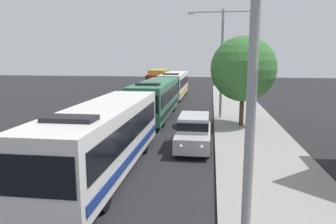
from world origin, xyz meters
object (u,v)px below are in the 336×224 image
(bus_second_in_line, at_px, (156,98))
(roadside_tree, at_px, (243,69))
(bus_lead, at_px, (105,136))
(streetlamp_mid, at_px, (222,53))
(box_truck_oncoming, at_px, (158,79))
(white_suv, at_px, (194,130))
(streetlamp_near, at_px, (254,42))
(bus_middle, at_px, (174,84))

(bus_second_in_line, bearing_deg, roadside_tree, -23.80)
(bus_lead, distance_m, streetlamp_mid, 14.51)
(bus_lead, xyz_separation_m, box_truck_oncoming, (-3.30, 33.86, 0.02))
(bus_lead, bearing_deg, box_truck_oncoming, 95.57)
(bus_lead, height_order, white_suv, bus_lead)
(white_suv, distance_m, roadside_tree, 7.35)
(bus_second_in_line, xyz_separation_m, box_truck_oncoming, (-3.30, 20.72, 0.02))
(bus_lead, bearing_deg, streetlamp_near, -51.00)
(bus_middle, height_order, white_suv, bus_middle)
(bus_lead, xyz_separation_m, streetlamp_near, (5.40, -6.67, 3.74))
(bus_second_in_line, distance_m, white_suv, 9.58)
(streetlamp_near, distance_m, streetlamp_mid, 19.62)
(streetlamp_mid, bearing_deg, bus_second_in_line, 178.01)
(bus_middle, bearing_deg, streetlamp_near, -80.76)
(white_suv, xyz_separation_m, roadside_tree, (3.14, 5.80, 3.23))
(bus_middle, height_order, streetlamp_near, streetlamp_near)
(bus_middle, relative_size, streetlamp_mid, 1.36)
(bus_lead, bearing_deg, streetlamp_mid, 67.37)
(bus_lead, xyz_separation_m, streetlamp_mid, (5.40, 12.95, 3.69))
(streetlamp_mid, height_order, roadside_tree, streetlamp_mid)
(bus_second_in_line, bearing_deg, box_truck_oncoming, 99.06)
(bus_lead, relative_size, streetlamp_near, 1.30)
(bus_middle, distance_m, streetlamp_mid, 15.06)
(bus_lead, relative_size, box_truck_oncoming, 1.47)
(bus_second_in_line, height_order, white_suv, bus_second_in_line)
(bus_middle, height_order, box_truck_oncoming, bus_middle)
(bus_second_in_line, relative_size, box_truck_oncoming, 1.49)
(bus_second_in_line, bearing_deg, white_suv, -67.25)
(bus_lead, relative_size, white_suv, 2.33)
(white_suv, bearing_deg, streetlamp_mid, 78.86)
(white_suv, height_order, streetlamp_mid, streetlamp_mid)
(white_suv, xyz_separation_m, streetlamp_near, (1.70, -10.99, 4.40))
(box_truck_oncoming, distance_m, streetlamp_near, 41.61)
(box_truck_oncoming, height_order, streetlamp_near, streetlamp_near)
(bus_middle, bearing_deg, white_suv, -80.54)
(streetlamp_mid, bearing_deg, white_suv, -101.14)
(streetlamp_near, bearing_deg, bus_second_in_line, 105.25)
(roadside_tree, bearing_deg, streetlamp_mid, 116.99)
(bus_lead, relative_size, bus_second_in_line, 0.99)
(white_suv, relative_size, box_truck_oncoming, 0.63)
(bus_second_in_line, distance_m, bus_middle, 13.38)
(white_suv, bearing_deg, streetlamp_near, -81.21)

